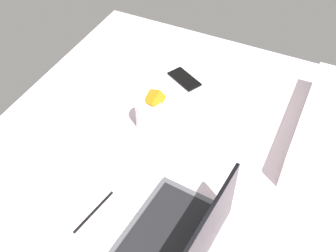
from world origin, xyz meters
The scene contains 5 objects.
bed_mattress centered at (0.00, 0.00, 9.00)cm, with size 180.00×140.00×18.00cm, color silver.
laptop centered at (9.68, 10.24, 22.41)cm, with size 34.83×25.72×23.00cm.
snack_cup centered at (-28.26, -18.77, 24.07)cm, with size 10.40×9.57×14.70cm.
cell_phone centered at (-56.22, -17.34, 18.40)cm, with size 6.80×14.00×0.80cm, color black.
charger_cable centered at (11.61, -16.69, 18.30)cm, with size 17.00×0.60×0.60cm, color black.
Camera 1 is at (61.63, 31.76, 124.00)cm, focal length 43.84 mm.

